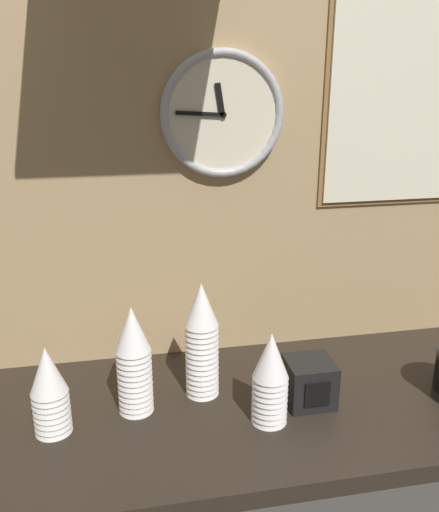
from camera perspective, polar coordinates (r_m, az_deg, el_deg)
name	(u,v)px	position (r m, az deg, el deg)	size (l,w,h in m)	color
ground_plane	(239,408)	(1.29, 2.02, -15.73)	(1.60, 0.56, 0.04)	black
wall_tiled_back	(217,153)	(1.33, -0.29, 10.84)	(1.60, 0.03, 1.05)	tan
cup_stack_center_left	(134,360)	(1.20, -9.01, -10.77)	(0.08, 0.08, 0.25)	white
cup_stack_center	(202,340)	(1.24, -1.87, -8.81)	(0.08, 0.08, 0.28)	white
cup_stack_center_right	(270,378)	(1.17, 5.37, -12.68)	(0.08, 0.08, 0.21)	white
cup_stack_left	(49,390)	(1.19, -17.47, -13.34)	(0.08, 0.08, 0.20)	white
wall_clock	(223,114)	(1.29, 0.32, 14.68)	(0.29, 0.03, 0.29)	beige
menu_board	(415,80)	(1.47, 19.85, 17.07)	(0.46, 0.01, 0.62)	olive
napkin_dispenser	(309,382)	(1.26, 9.43, -12.94)	(0.10, 0.10, 0.10)	black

